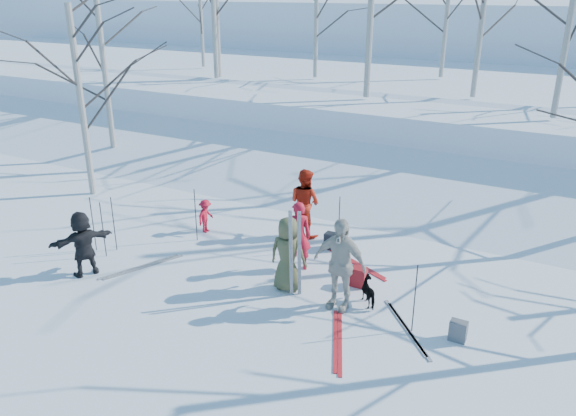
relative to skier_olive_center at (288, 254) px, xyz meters
The scene contains 33 objects.
ground 1.07m from the skier_olive_center, 148.30° to the right, with size 120.00×120.00×0.00m, color white.
snow_ramp 6.68m from the skier_olive_center, 95.23° to the left, with size 70.00×9.50×1.40m, color white.
snow_plateau 16.64m from the skier_olive_center, 92.09° to the left, with size 70.00×18.00×2.20m, color white.
far_hill 37.65m from the skier_olive_center, 90.92° to the left, with size 90.00×30.00×6.00m, color white.
skier_olive_center is the anchor object (origin of this frame).
skier_red_north 0.94m from the skier_olive_center, 104.85° to the left, with size 0.58×0.38×1.59m, color red.
skier_redor_behind 2.79m from the skier_olive_center, 109.81° to the left, with size 0.84×0.65×1.73m, color #B6200E.
skier_red_seated 3.61m from the skier_olive_center, 154.14° to the left, with size 0.56×0.32×0.87m, color red.
skier_cream_east 1.23m from the skier_olive_center, ahead, with size 1.10×0.46×1.87m, color beige.
skier_grey_west 4.44m from the skier_olive_center, 159.82° to the right, with size 1.35×0.43×1.46m, color black.
dog 1.81m from the skier_olive_center, ahead, with size 0.29×0.63×0.53m, color black.
upright_ski_left 0.35m from the skier_olive_center, 49.90° to the right, with size 0.07×0.02×1.90m, color silver.
upright_ski_right 0.42m from the skier_olive_center, 26.04° to the right, with size 0.07×0.02×1.90m, color silver.
ski_pair_a 2.22m from the skier_olive_center, 36.21° to the right, with size 0.95×1.82×0.02m, color red, non-canonical shape.
ski_pair_b 3.50m from the skier_olive_center, 167.64° to the right, with size 0.94×1.82×0.02m, color silver, non-canonical shape.
ski_pair_c 2.75m from the skier_olive_center, ahead, with size 1.38×1.58×0.02m, color silver, non-canonical shape.
ski_pair_d 2.07m from the skier_olive_center, 64.67° to the left, with size 1.79×1.02×0.02m, color red, non-canonical shape.
ski_pole_a 3.30m from the skier_olive_center, 161.56° to the left, with size 0.02×0.02×1.34m, color black.
ski_pole_b 4.94m from the skier_olive_center, behind, with size 0.02×0.02×1.34m, color black.
ski_pole_c 4.50m from the skier_olive_center, behind, with size 0.02×0.02×1.34m, color black.
ski_pole_d 2.25m from the skier_olive_center, 86.08° to the left, with size 0.02×0.02×1.34m, color black.
ski_pole_e 2.74m from the skier_olive_center, ahead, with size 0.02×0.02×1.34m, color black.
ski_pole_f 4.49m from the skier_olive_center, behind, with size 0.02×0.02×1.34m, color black.
backpack_red 1.60m from the skier_olive_center, 32.64° to the left, with size 0.32×0.22×0.42m, color maroon.
backpack_grey 3.58m from the skier_olive_center, ahead, with size 0.30×0.20×0.38m, color #53555A.
backpack_dark 2.26m from the skier_olive_center, 89.56° to the left, with size 0.34×0.24×0.40m, color black.
birch_plateau_a 18.92m from the skier_olive_center, 131.50° to the left, with size 3.64×3.64×4.35m, color silver, non-canonical shape.
birch_plateau_b 15.14m from the skier_olive_center, 113.88° to the left, with size 3.94×3.94×4.77m, color silver, non-canonical shape.
birch_plateau_g 11.08m from the skier_olive_center, 67.44° to the left, with size 4.50×4.50×5.57m, color silver, non-canonical shape.
birch_plateau_i 12.61m from the skier_olive_center, 84.69° to the left, with size 4.57×4.57×5.67m, color silver, non-canonical shape.
birch_plateau_k 16.57m from the skier_olive_center, 94.00° to the left, with size 4.26×4.26×5.23m, color silver, non-canonical shape.
birch_edge_a 8.51m from the skier_olive_center, 164.23° to the left, with size 4.43×4.43×5.47m, color silver, non-canonical shape.
birch_edge_d 11.58m from the skier_olive_center, 152.32° to the left, with size 4.86×4.86×6.09m, color silver, non-canonical shape.
Camera 1 is at (5.51, -8.63, 5.84)m, focal length 35.00 mm.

